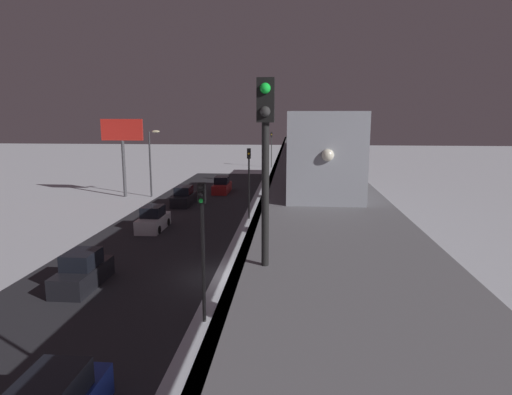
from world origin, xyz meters
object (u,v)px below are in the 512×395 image
Objects in this scene: traffic_light_near at (202,232)px; rail_signal at (265,141)px; traffic_light_mid at (249,173)px; commercial_billboard at (122,137)px; subway_train at (309,135)px; sedan_red at (222,186)px; sedan_black_3 at (184,197)px; traffic_light_distant at (271,144)px; sedan_white at (153,220)px; sedan_black at (83,272)px; traffic_light_far at (264,154)px.

rail_signal is at bearing 109.63° from traffic_light_near.
commercial_billboard reaches higher than traffic_light_mid.
subway_train reaches higher than traffic_light_mid.
sedan_red is 12.88m from commercial_billboard.
sedan_red is 0.74× the size of traffic_light_mid.
rail_signal is 0.45× the size of commercial_billboard.
traffic_light_mid reaches higher than sedan_black_3.
traffic_light_near is at bearing 90.00° from traffic_light_mid.
rail_signal is 71.78m from traffic_light_distant.
commercial_billboard reaches higher than sedan_white.
sedan_black is 0.69× the size of traffic_light_near.
traffic_light_distant is 35.15m from commercial_billboard.
traffic_light_mid is at bearing -83.67° from rail_signal.
traffic_light_distant is (0.00, -20.73, 0.00)m from traffic_light_far.
subway_train reaches higher than traffic_light_near.
subway_train reaches higher than sedan_red.
traffic_light_distant is (-4.70, -27.67, 3.40)m from sedan_red.
subway_train is at bearing 143.50° from commercial_billboard.
rail_signal reaches higher than commercial_billboard.
sedan_black is at bearing 82.69° from traffic_light_distant.
traffic_light_far is at bearing -101.23° from sedan_black.
sedan_white is at bearing 73.47° from traffic_light_far.
rail_signal is at bearing 106.74° from sedan_black_3.
subway_train is at bearing 134.50° from traffic_light_mid.
subway_train is 8.63× the size of sedan_white.
sedan_white and sedan_red have the same top height.
traffic_light_mid is 41.47m from traffic_light_distant.
sedan_white is 26.58m from traffic_light_far.
traffic_light_distant is (5.14, -46.70, -3.59)m from subway_train.
sedan_red is 35.01m from traffic_light_near.
traffic_light_far is (-4.70, -6.94, 3.40)m from sedan_red.
sedan_white is at bearing 80.74° from traffic_light_distant.
rail_signal is 30.62m from traffic_light_mid.
sedan_red is 8.35m from sedan_black_3.
rail_signal is 51.14m from traffic_light_far.
subway_train is 18.65m from sedan_black.
sedan_red is at bearing -109.60° from sedan_black_3.
rail_signal reaches higher than sedan_white.
traffic_light_mid is at bearing -148.80° from sedan_white.
subway_train is 8.38× the size of sedan_black.
traffic_light_far is (3.34, -50.83, -4.54)m from rail_signal.
subway_train is 5.76× the size of traffic_light_far.
traffic_light_far is 20.73m from traffic_light_distant.
rail_signal reaches higher than sedan_black.
sedan_red and sedan_black_3 have the same top height.
sedan_black_3 is at bearing -90.00° from sedan_black.
rail_signal is 0.85× the size of sedan_red.
traffic_light_distant reaches higher than sedan_red.
sedan_black_3 is 27.91m from traffic_light_near.
commercial_billboard is at bearing -27.09° from sedan_black_3.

